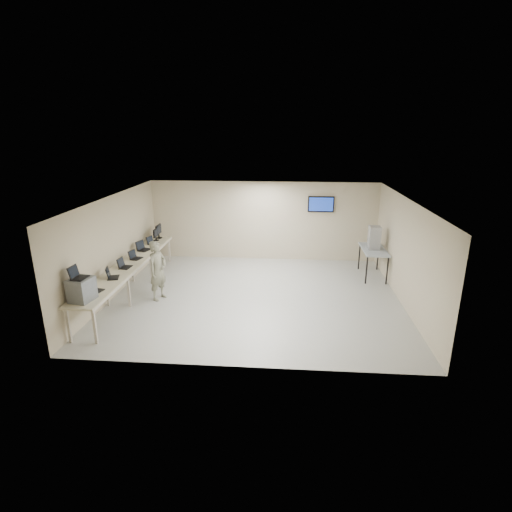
# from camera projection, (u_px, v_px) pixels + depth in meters

# --- Properties ---
(room) EXTENTS (8.01, 7.01, 2.81)m
(room) POSITION_uv_depth(u_px,v_px,m) (257.00, 249.00, 10.93)
(room) COLOR #ACACAC
(room) RESTS_ON ground
(workbench) EXTENTS (0.76, 6.00, 0.90)m
(workbench) POSITION_uv_depth(u_px,v_px,m) (130.00, 266.00, 11.33)
(workbench) COLOR #BAB191
(workbench) RESTS_ON ground
(equipment_box) EXTENTS (0.52, 0.57, 0.52)m
(equipment_box) POSITION_uv_depth(u_px,v_px,m) (82.00, 289.00, 8.81)
(equipment_box) COLOR #595F65
(equipment_box) RESTS_ON workbench
(laptop_on_box) EXTENTS (0.32, 0.38, 0.28)m
(laptop_on_box) POSITION_uv_depth(u_px,v_px,m) (77.00, 275.00, 8.71)
(laptop_on_box) COLOR black
(laptop_on_box) RESTS_ON equipment_box
(laptop_0) EXTENTS (0.39, 0.43, 0.30)m
(laptop_0) POSITION_uv_depth(u_px,v_px,m) (92.00, 289.00, 9.31)
(laptop_0) COLOR black
(laptop_0) RESTS_ON workbench
(laptop_1) EXTENTS (0.39, 0.42, 0.28)m
(laptop_1) POSITION_uv_depth(u_px,v_px,m) (111.00, 275.00, 10.19)
(laptop_1) COLOR black
(laptop_1) RESTS_ON workbench
(laptop_2) EXTENTS (0.32, 0.38, 0.28)m
(laptop_2) POSITION_uv_depth(u_px,v_px,m) (124.00, 265.00, 10.95)
(laptop_2) COLOR black
(laptop_2) RESTS_ON workbench
(laptop_3) EXTENTS (0.36, 0.39, 0.26)m
(laptop_3) POSITION_uv_depth(u_px,v_px,m) (135.00, 257.00, 11.68)
(laptop_3) COLOR black
(laptop_3) RESTS_ON workbench
(laptop_4) EXTENTS (0.43, 0.46, 0.30)m
(laptop_4) POSITION_uv_depth(u_px,v_px,m) (143.00, 248.00, 12.51)
(laptop_4) COLOR black
(laptop_4) RESTS_ON workbench
(laptop_5) EXTENTS (0.37, 0.40, 0.26)m
(laptop_5) POSITION_uv_depth(u_px,v_px,m) (152.00, 242.00, 13.18)
(laptop_5) COLOR black
(laptop_5) RESTS_ON workbench
(monitor_near) EXTENTS (0.18, 0.41, 0.41)m
(monitor_near) POSITION_uv_depth(u_px,v_px,m) (156.00, 233.00, 13.54)
(monitor_near) COLOR black
(monitor_near) RESTS_ON workbench
(monitor_far) EXTENTS (0.21, 0.48, 0.47)m
(monitor_far) POSITION_uv_depth(u_px,v_px,m) (159.00, 230.00, 13.83)
(monitor_far) COLOR black
(monitor_far) RESTS_ON workbench
(soldier) EXTENTS (0.61, 0.72, 1.67)m
(soldier) POSITION_uv_depth(u_px,v_px,m) (158.00, 271.00, 10.94)
(soldier) COLOR #61654C
(soldier) RESTS_ON ground
(side_table) EXTENTS (0.72, 1.54, 0.92)m
(side_table) POSITION_uv_depth(u_px,v_px,m) (374.00, 251.00, 12.61)
(side_table) COLOR #949DA1
(side_table) RESTS_ON ground
(storage_bins) EXTENTS (0.34, 0.38, 0.73)m
(storage_bins) POSITION_uv_depth(u_px,v_px,m) (374.00, 238.00, 12.48)
(storage_bins) COLOR #ADAEB0
(storage_bins) RESTS_ON side_table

